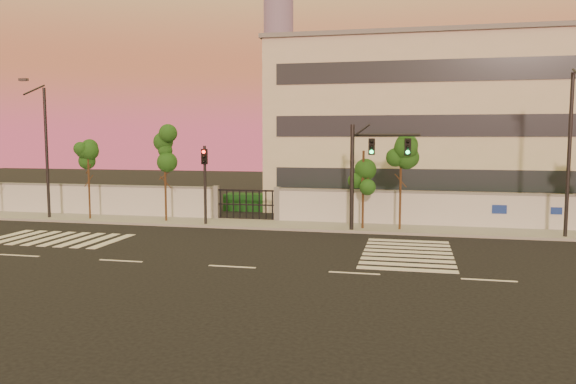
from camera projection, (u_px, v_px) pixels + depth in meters
The scene contains 15 objects.
ground at pixel (232, 267), 22.97m from camera, with size 120.00×120.00×0.00m, color black.
sidewalk at pixel (288, 225), 33.16m from camera, with size 60.00×3.00×0.15m, color gray.
perimeter_wall at pixel (295, 206), 34.49m from camera, with size 60.00×0.36×2.20m.
hedge_row at pixel (319, 205), 36.95m from camera, with size 41.00×4.25×1.80m.
institutional_building at pixel (439, 125), 41.77m from camera, with size 24.40×12.40×12.25m.
distant_skyscraper at pixel (278, 31), 302.81m from camera, with size 16.00×16.00×118.00m.
road_markings at pixel (225, 247), 26.96m from camera, with size 57.00×7.62×0.02m.
street_tree_b at pixel (89, 163), 35.12m from camera, with size 1.48×1.18×4.93m.
street_tree_c at pixel (165, 152), 34.14m from camera, with size 1.60×1.27×5.93m.
street_tree_d at pixel (364, 172), 31.40m from camera, with size 1.62×1.29×4.52m.
street_tree_e at pixel (401, 163), 30.97m from camera, with size 1.60×1.27×5.21m.
traffic_signal_main at pixel (366, 165), 30.71m from camera, with size 3.75×0.90×5.96m.
traffic_signal_secondary at pixel (205, 175), 32.99m from camera, with size 0.37×0.35×4.77m.
streetlight_west at pixel (45, 146), 35.38m from camera, with size 0.52×2.11×8.75m.
streetlight_east at pixel (570, 146), 28.46m from camera, with size 0.53×2.15×8.93m.
Camera 1 is at (7.12, -21.52, 5.34)m, focal length 35.00 mm.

